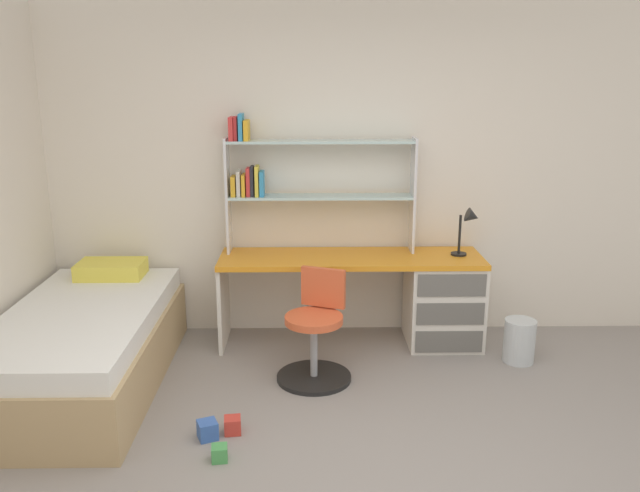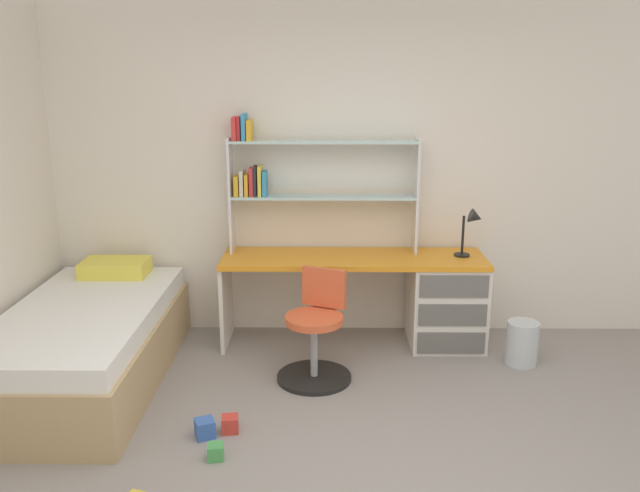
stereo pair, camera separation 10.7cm
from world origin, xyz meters
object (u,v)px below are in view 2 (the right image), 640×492
at_px(bookshelf_hutch, 299,174).
at_px(toy_block_green_0, 215,452).
at_px(desk, 421,295).
at_px(waste_bin, 522,343).
at_px(desk_lamp, 473,225).
at_px(bed_platform, 86,344).
at_px(toy_block_blue_2, 205,428).
at_px(swivel_chair, 316,338).
at_px(toy_block_red_3, 230,424).

bearing_deg(bookshelf_hutch, toy_block_green_0, -102.58).
relative_size(desk, bookshelf_hutch, 1.39).
xyz_separation_m(waste_bin, toy_block_green_0, (-2.05, -1.25, -0.12)).
xyz_separation_m(desk, desk_lamp, (0.36, -0.01, 0.57)).
relative_size(bed_platform, toy_block_blue_2, 18.34).
relative_size(bookshelf_hutch, toy_block_blue_2, 13.49).
xyz_separation_m(swivel_chair, waste_bin, (1.51, 0.24, -0.13)).
height_order(desk_lamp, toy_block_blue_2, desk_lamp).
bearing_deg(swivel_chair, toy_block_blue_2, -129.22).
xyz_separation_m(bookshelf_hutch, desk_lamp, (1.32, -0.18, -0.36)).
bearing_deg(waste_bin, desk_lamp, 132.18).
xyz_separation_m(desk, toy_block_red_3, (-1.32, -1.35, -0.35)).
bearing_deg(toy_block_red_3, toy_block_green_0, -97.88).
height_order(toy_block_green_0, toy_block_blue_2, toy_block_blue_2).
distance_m(bookshelf_hutch, bed_platform, 1.98).
distance_m(desk_lamp, swivel_chair, 1.48).
height_order(desk_lamp, toy_block_red_3, desk_lamp).
relative_size(bookshelf_hutch, swivel_chair, 1.92).
bearing_deg(bookshelf_hutch, waste_bin, -18.29).
bearing_deg(desk, swivel_chair, -142.61).
relative_size(waste_bin, toy_block_blue_2, 2.99).
relative_size(desk_lamp, bed_platform, 0.19).
relative_size(swivel_chair, toy_block_blue_2, 7.04).
xyz_separation_m(bed_platform, toy_block_blue_2, (0.94, -0.71, -0.22)).
height_order(bed_platform, waste_bin, bed_platform).
height_order(bookshelf_hutch, toy_block_red_3, bookshelf_hutch).
distance_m(toy_block_blue_2, toy_block_red_3, 0.15).
relative_size(desk, swivel_chair, 2.66).
height_order(desk_lamp, swivel_chair, desk_lamp).
bearing_deg(bed_platform, bookshelf_hutch, 30.80).
xyz_separation_m(desk_lamp, bed_platform, (-2.75, -0.68, -0.69)).
relative_size(desk, desk_lamp, 5.28).
bearing_deg(desk_lamp, bookshelf_hutch, 172.23).
relative_size(bed_platform, waste_bin, 6.12).
bearing_deg(toy_block_blue_2, bookshelf_hutch, 72.34).
height_order(waste_bin, toy_block_blue_2, waste_bin).
bearing_deg(swivel_chair, toy_block_green_0, -118.12).
xyz_separation_m(desk, waste_bin, (0.69, -0.38, -0.24)).
xyz_separation_m(toy_block_green_0, toy_block_blue_2, (-0.10, 0.23, 0.01)).
height_order(desk, bed_platform, desk).
bearing_deg(desk, waste_bin, -28.71).
distance_m(desk, toy_block_blue_2, 2.05).
relative_size(bookshelf_hutch, toy_block_red_3, 14.91).
distance_m(desk_lamp, bed_platform, 2.92).
xyz_separation_m(swivel_chair, bed_platform, (-1.58, -0.07, -0.02)).
bearing_deg(desk_lamp, bed_platform, -166.17).
height_order(bookshelf_hutch, waste_bin, bookshelf_hutch).
height_order(swivel_chair, toy_block_green_0, swivel_chair).
xyz_separation_m(bed_platform, toy_block_red_3, (1.08, -0.66, -0.22)).
height_order(desk, toy_block_blue_2, desk).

